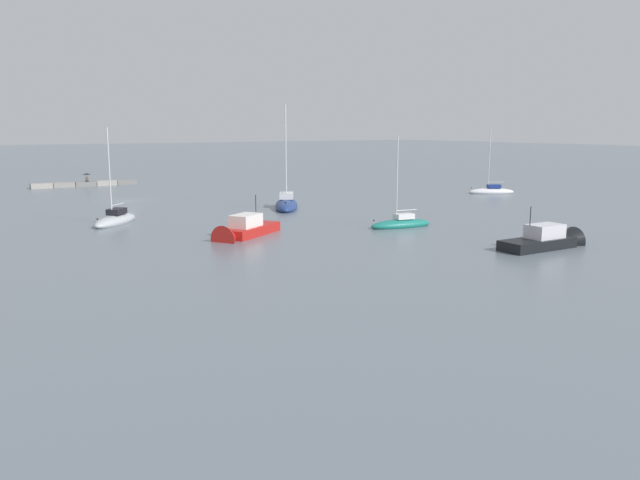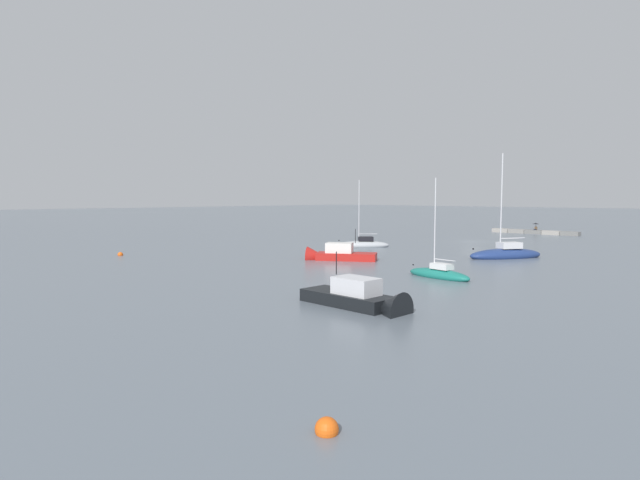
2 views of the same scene
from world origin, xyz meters
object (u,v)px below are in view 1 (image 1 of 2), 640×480
(sailboat_navy_outer, at_px, (286,205))
(motorboat_black_mid, at_px, (548,242))
(sailboat_white_near, at_px, (492,191))
(motorboat_red_near, at_px, (243,232))
(sailboat_teal_far, at_px, (401,224))
(umbrella_open_black, at_px, (87,174))
(sailboat_grey_mid, at_px, (115,220))
(person_seated_brown_left, at_px, (87,180))

(sailboat_navy_outer, bearing_deg, motorboat_black_mid, 130.51)
(sailboat_white_near, distance_m, sailboat_navy_outer, 29.31)
(motorboat_red_near, relative_size, motorboat_black_mid, 1.01)
(sailboat_navy_outer, height_order, motorboat_red_near, sailboat_navy_outer)
(sailboat_navy_outer, xyz_separation_m, motorboat_black_mid, (-5.05, 28.68, 0.01))
(sailboat_teal_far, bearing_deg, umbrella_open_black, 22.57)
(sailboat_grey_mid, height_order, motorboat_red_near, sailboat_grey_mid)
(sailboat_white_near, relative_size, sailboat_grey_mid, 1.00)
(person_seated_brown_left, distance_m, sailboat_grey_mid, 38.49)
(motorboat_black_mid, bearing_deg, motorboat_red_near, -132.38)
(person_seated_brown_left, xyz_separation_m, umbrella_open_black, (-0.00, 0.03, 0.84))
(person_seated_brown_left, relative_size, umbrella_open_black, 0.58)
(umbrella_open_black, relative_size, sailboat_grey_mid, 0.14)
(umbrella_open_black, height_order, motorboat_black_mid, motorboat_black_mid)
(motorboat_black_mid, bearing_deg, sailboat_teal_far, -166.26)
(sailboat_teal_far, bearing_deg, sailboat_white_near, -53.18)
(umbrella_open_black, bearing_deg, motorboat_black_mid, 104.59)
(sailboat_grey_mid, distance_m, sailboat_navy_outer, 17.85)
(person_seated_brown_left, bearing_deg, umbrella_open_black, 97.26)
(sailboat_teal_far, relative_size, motorboat_red_near, 1.15)
(sailboat_grey_mid, distance_m, motorboat_black_mid, 35.71)
(sailboat_white_near, distance_m, sailboat_teal_far, 31.11)
(sailboat_grey_mid, relative_size, motorboat_red_near, 1.25)
(umbrella_open_black, distance_m, motorboat_red_near, 50.15)
(umbrella_open_black, height_order, sailboat_grey_mid, sailboat_grey_mid)
(sailboat_teal_far, relative_size, sailboat_navy_outer, 0.73)
(sailboat_navy_outer, bearing_deg, sailboat_grey_mid, 34.52)
(umbrella_open_black, bearing_deg, motorboat_red_near, 90.82)
(sailboat_white_near, distance_m, sailboat_grey_mid, 47.11)
(umbrella_open_black, height_order, sailboat_white_near, sailboat_white_near)
(umbrella_open_black, xyz_separation_m, motorboat_black_mid, (-17.03, 65.44, -1.36))
(umbrella_open_black, distance_m, sailboat_navy_outer, 38.69)
(sailboat_teal_far, xyz_separation_m, motorboat_red_near, (13.41, -2.67, 0.13))
(person_seated_brown_left, height_order, sailboat_teal_far, sailboat_teal_far)
(person_seated_brown_left, bearing_deg, motorboat_red_near, 92.96)
(motorboat_red_near, height_order, motorboat_black_mid, motorboat_red_near)
(sailboat_grey_mid, xyz_separation_m, motorboat_red_near, (-6.54, 12.12, 0.09))
(umbrella_open_black, bearing_deg, person_seated_brown_left, -84.87)
(person_seated_brown_left, height_order, umbrella_open_black, umbrella_open_black)
(person_seated_brown_left, xyz_separation_m, sailboat_teal_far, (-14.13, 52.84, -0.64))
(sailboat_grey_mid, height_order, sailboat_teal_far, sailboat_grey_mid)
(motorboat_red_near, bearing_deg, sailboat_white_near, -105.81)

